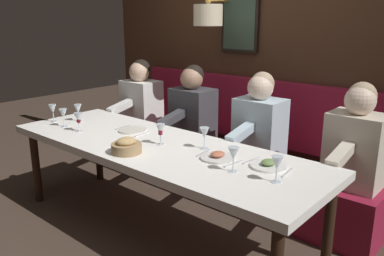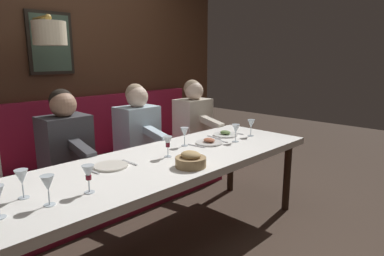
% 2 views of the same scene
% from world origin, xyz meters
% --- Properties ---
extents(ground_plane, '(12.00, 12.00, 0.00)m').
position_xyz_m(ground_plane, '(0.00, 0.00, 0.00)').
color(ground_plane, '#423328').
extents(dining_table, '(0.90, 2.71, 0.74)m').
position_xyz_m(dining_table, '(0.00, 0.00, 0.68)').
color(dining_table, white).
rests_on(dining_table, ground_plane).
extents(banquette_bench, '(0.52, 2.91, 0.45)m').
position_xyz_m(banquette_bench, '(0.89, 0.00, 0.23)').
color(banquette_bench, maroon).
rests_on(banquette_bench, ground_plane).
extents(back_wall_panel, '(0.59, 4.11, 2.90)m').
position_xyz_m(back_wall_panel, '(1.46, 0.01, 1.36)').
color(back_wall_panel, '#422819').
rests_on(back_wall_panel, ground_plane).
extents(diner_nearest, '(0.60, 0.40, 0.79)m').
position_xyz_m(diner_nearest, '(0.88, -1.19, 0.82)').
color(diner_nearest, beige).
rests_on(diner_nearest, banquette_bench).
extents(diner_near, '(0.60, 0.40, 0.79)m').
position_xyz_m(diner_near, '(0.88, -0.37, 0.82)').
color(diner_near, silver).
rests_on(diner_near, banquette_bench).
extents(diner_middle, '(0.60, 0.40, 0.79)m').
position_xyz_m(diner_middle, '(0.88, 0.40, 0.82)').
color(diner_middle, '#3D3D42').
rests_on(diner_middle, banquette_bench).
extents(diner_far, '(0.60, 0.40, 0.79)m').
position_xyz_m(diner_far, '(0.88, 1.15, 0.82)').
color(diner_far, white).
rests_on(diner_far, banquette_bench).
extents(place_setting_0, '(0.24, 0.32, 0.05)m').
position_xyz_m(place_setting_0, '(0.15, -0.89, 0.75)').
color(place_setting_0, white).
rests_on(place_setting_0, dining_table).
extents(place_setting_1, '(0.24, 0.33, 0.05)m').
position_xyz_m(place_setting_1, '(0.06, -0.55, 0.75)').
color(place_setting_1, silver).
rests_on(place_setting_1, dining_table).
extents(place_setting_2, '(0.24, 0.31, 0.01)m').
position_xyz_m(place_setting_2, '(0.13, 0.42, 0.75)').
color(place_setting_2, silver).
rests_on(place_setting_2, dining_table).
extents(wine_glass_0, '(0.07, 0.07, 0.16)m').
position_xyz_m(wine_glass_0, '(0.16, -0.34, 0.86)').
color(wine_glass_0, silver).
rests_on(wine_glass_0, dining_table).
extents(wine_glass_1, '(0.07, 0.07, 0.16)m').
position_xyz_m(wine_glass_1, '(-0.18, 0.76, 0.86)').
color(wine_glass_1, silver).
rests_on(wine_glass_1, dining_table).
extents(wine_glass_2, '(0.07, 0.07, 0.16)m').
position_xyz_m(wine_glass_2, '(-0.15, 1.22, 0.86)').
color(wine_glass_2, silver).
rests_on(wine_glass_2, dining_table).
extents(wine_glass_3, '(0.07, 0.07, 0.16)m').
position_xyz_m(wine_glass_3, '(-0.18, 0.99, 0.86)').
color(wine_glass_3, silver).
rests_on(wine_glass_3, dining_table).
extents(wine_glass_4, '(0.07, 0.07, 0.16)m').
position_xyz_m(wine_glass_4, '(0.02, -0.02, 0.86)').
color(wine_glass_4, silver).
rests_on(wine_glass_4, dining_table).
extents(wine_glass_5, '(0.07, 0.07, 0.16)m').
position_xyz_m(wine_glass_5, '(-0.04, -1.05, 0.86)').
color(wine_glass_5, silver).
rests_on(wine_glass_5, dining_table).
extents(wine_glass_6, '(0.07, 0.07, 0.16)m').
position_xyz_m(wine_glass_6, '(0.01, 1.05, 0.86)').
color(wine_glass_6, silver).
rests_on(wine_glass_6, dining_table).
extents(wine_glass_7, '(0.07, 0.07, 0.16)m').
position_xyz_m(wine_glass_7, '(-0.07, -0.77, 0.86)').
color(wine_glass_7, silver).
rests_on(wine_glass_7, dining_table).
extents(bread_bowl, '(0.22, 0.22, 0.12)m').
position_xyz_m(bread_bowl, '(-0.27, 0.03, 0.79)').
color(bread_bowl, '#9E7F56').
rests_on(bread_bowl, dining_table).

